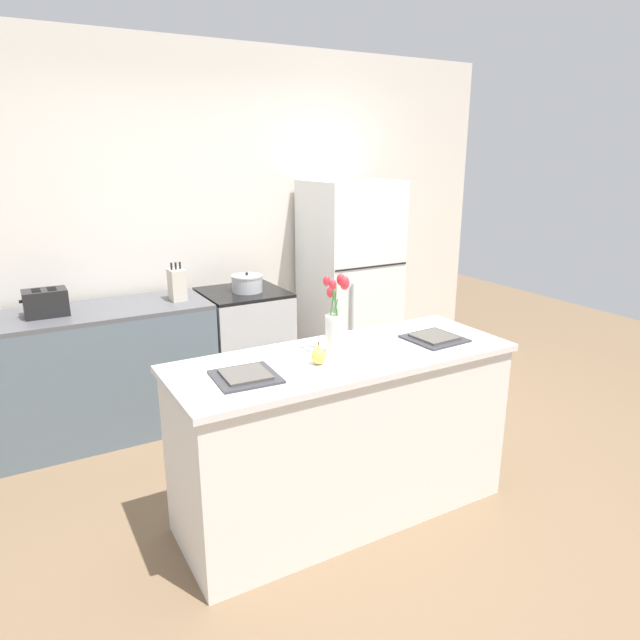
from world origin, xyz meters
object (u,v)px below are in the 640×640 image
stove_range (245,348)px  toaster (46,303)px  plate_setting_left (245,376)px  knife_block (177,285)px  plate_setting_right (434,338)px  cooking_pot (247,283)px  refrigerator (349,284)px  pear_figurine (318,355)px  flower_vase (336,326)px

stove_range → toaster: size_ratio=3.23×
plate_setting_left → knife_block: size_ratio=1.12×
plate_setting_right → cooking_pot: bearing=105.3°
refrigerator → pear_figurine: refrigerator is taller
refrigerator → toaster: refrigerator is taller
cooking_pot → pear_figurine: bearing=-100.6°
plate_setting_right → refrigerator: bearing=73.4°
plate_setting_right → knife_block: knife_block is taller
stove_range → pear_figurine: bearing=-99.7°
plate_setting_left → toaster: toaster is taller
plate_setting_left → plate_setting_right: bearing=0.0°
plate_setting_right → cooking_pot: cooking_pot is taller
stove_range → plate_setting_left: (-0.66, -1.64, 0.48)m
refrigerator → cooking_pot: (-0.93, -0.03, 0.12)m
flower_vase → knife_block: size_ratio=1.54×
refrigerator → cooking_pot: size_ratio=7.24×
refrigerator → toaster: size_ratio=6.06×
pear_figurine → cooking_pot: (0.30, 1.62, 0.00)m
pear_figurine → plate_setting_right: size_ratio=0.38×
flower_vase → plate_setting_left: 0.55m
pear_figurine → plate_setting_left: 0.38m
refrigerator → flower_vase: 1.93m
toaster → knife_block: knife_block is taller
stove_range → refrigerator: refrigerator is taller
pear_figurine → plate_setting_right: bearing=0.9°
flower_vase → knife_block: bearing=103.3°
flower_vase → knife_block: (-0.37, 1.55, -0.05)m
plate_setting_right → toaster: size_ratio=1.08×
flower_vase → plate_setting_right: (0.60, -0.07, -0.14)m
cooking_pot → stove_range: bearing=121.2°
stove_range → toaster: 1.45m
cooking_pot → refrigerator: bearing=2.1°
plate_setting_right → toaster: toaster is taller
refrigerator → flower_vase: size_ratio=4.07×
pear_figurine → plate_setting_left: size_ratio=0.38×
flower_vase → toaster: (-1.21, 1.57, -0.08)m
stove_range → flower_vase: size_ratio=2.17×
cooking_pot → plate_setting_left: bearing=-112.9°
stove_range → plate_setting_right: 1.77m
flower_vase → pear_figurine: size_ratio=3.63×
plate_setting_left → plate_setting_right: (1.12, 0.00, 0.00)m
flower_vase → plate_setting_left: flower_vase is taller
refrigerator → flower_vase: refrigerator is taller
flower_vase → plate_setting_right: size_ratio=1.38×
flower_vase → cooking_pot: size_ratio=1.78×
stove_range → cooking_pot: bearing=-58.8°
stove_range → flower_vase: (-0.14, -1.57, 0.62)m
cooking_pot → flower_vase: bearing=-95.8°
toaster → knife_block: (0.84, -0.02, 0.03)m
knife_block → pear_figurine: bearing=-82.2°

